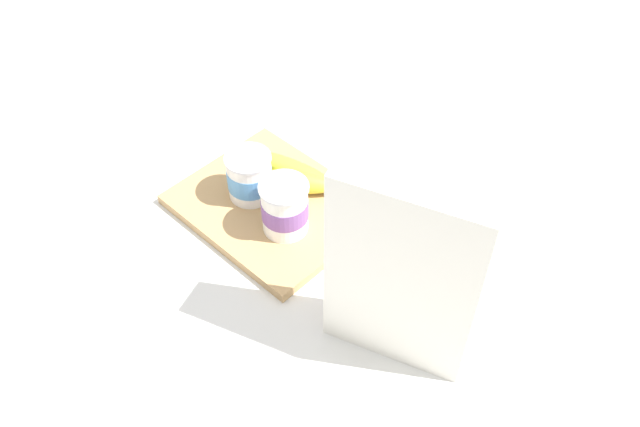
{
  "coord_description": "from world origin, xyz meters",
  "views": [
    {
      "loc": [
        -0.58,
        0.5,
        0.79
      ],
      "look_at": [
        -0.11,
        0.0,
        0.07
      ],
      "focal_mm": 37.91,
      "sensor_mm": 36.0,
      "label": 1
    }
  ],
  "objects": [
    {
      "name": "ground_plane",
      "position": [
        0.0,
        0.0,
        0.0
      ],
      "size": [
        2.4,
        2.4,
        0.0
      ],
      "primitive_type": "plane",
      "color": "silver"
    },
    {
      "name": "cutting_board",
      "position": [
        0.0,
        0.0,
        0.01
      ],
      "size": [
        0.29,
        0.24,
        0.02
      ],
      "primitive_type": "cube",
      "color": "tan",
      "rests_on": "ground_plane"
    },
    {
      "name": "cereal_box",
      "position": [
        -0.3,
        0.06,
        0.15
      ],
      "size": [
        0.2,
        0.12,
        0.3
      ],
      "primitive_type": "cube",
      "rotation": [
        0.0,
        0.0,
        3.48
      ],
      "color": "white",
      "rests_on": "ground_plane"
    },
    {
      "name": "yogurt_cup_front",
      "position": [
        -0.05,
        0.02,
        0.06
      ],
      "size": [
        0.08,
        0.08,
        0.09
      ],
      "color": "white",
      "rests_on": "cutting_board"
    },
    {
      "name": "yogurt_cup_back",
      "position": [
        0.04,
        0.01,
        0.06
      ],
      "size": [
        0.07,
        0.07,
        0.08
      ],
      "color": "white",
      "rests_on": "cutting_board"
    },
    {
      "name": "banana_bunch",
      "position": [
        0.01,
        -0.05,
        0.03
      ],
      "size": [
        0.17,
        0.12,
        0.04
      ],
      "color": "yellow",
      "rests_on": "cutting_board"
    }
  ]
}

